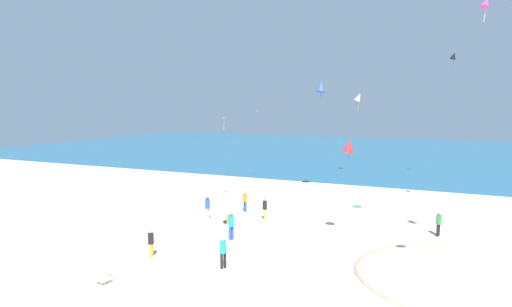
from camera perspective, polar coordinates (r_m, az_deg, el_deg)
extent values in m
plane|color=beige|center=(25.64, 2.74, -9.60)|extent=(120.00, 120.00, 0.00)
cube|color=#236084|center=(65.92, 14.22, 0.56)|extent=(120.00, 60.00, 0.05)
ellipsoid|color=beige|center=(18.70, 33.86, -17.42)|extent=(11.39, 7.97, 2.38)
cube|color=white|center=(17.41, -23.07, -18.00)|extent=(0.58, 0.59, 0.03)
cube|color=white|center=(17.46, -22.34, -17.18)|extent=(0.52, 0.30, 0.41)
cylinder|color=#B7B7BC|center=(17.18, -23.02, -18.64)|extent=(0.02, 0.02, 0.16)
cylinder|color=#B7B7BC|center=(17.56, -23.95, -18.11)|extent=(0.02, 0.02, 0.16)
cube|color=#339956|center=(28.23, 15.89, -8.06)|extent=(0.55, 0.39, 0.22)
cube|color=white|center=(28.19, 15.90, -7.81)|extent=(0.57, 0.40, 0.04)
cylinder|color=blue|center=(20.80, -3.79, -12.51)|extent=(0.14, 0.14, 0.80)
cylinder|color=blue|center=(20.70, -4.19, -12.61)|extent=(0.14, 0.14, 0.80)
cylinder|color=#19ADB2|center=(20.52, -4.01, -10.72)|extent=(0.43, 0.43, 0.60)
sphere|color=#A87A5B|center=(20.40, -4.02, -9.65)|extent=(0.22, 0.22, 0.22)
cylinder|color=black|center=(17.44, -4.99, -16.61)|extent=(0.13, 0.13, 0.75)
cylinder|color=black|center=(17.37, -5.52, -16.71)|extent=(0.13, 0.13, 0.75)
cylinder|color=#19ADB2|center=(17.15, -5.28, -14.64)|extent=(0.42, 0.42, 0.57)
sphere|color=tan|center=(17.01, -5.30, -13.47)|extent=(0.21, 0.21, 0.21)
cylinder|color=yellow|center=(19.28, -16.29, -14.56)|extent=(0.12, 0.12, 0.71)
cylinder|color=yellow|center=(19.14, -16.48, -14.73)|extent=(0.12, 0.12, 0.71)
cylinder|color=black|center=(18.99, -16.45, -12.90)|extent=(0.35, 0.35, 0.53)
sphere|color=tan|center=(18.87, -16.49, -11.89)|extent=(0.20, 0.20, 0.20)
cylinder|color=yellow|center=(24.28, 1.41, -9.66)|extent=(0.13, 0.13, 0.73)
cylinder|color=yellow|center=(24.13, 1.41, -9.78)|extent=(0.13, 0.13, 0.73)
cylinder|color=black|center=(24.03, 1.41, -8.27)|extent=(0.37, 0.37, 0.55)
sphere|color=#A87A5B|center=(23.93, 1.42, -7.43)|extent=(0.20, 0.20, 0.20)
cylinder|color=black|center=(23.72, 26.99, -10.88)|extent=(0.13, 0.13, 0.73)
cylinder|color=black|center=(23.87, 27.16, -10.78)|extent=(0.13, 0.13, 0.73)
cylinder|color=green|center=(23.61, 27.17, -9.36)|extent=(0.40, 0.40, 0.55)
sphere|color=tan|center=(23.52, 27.22, -8.51)|extent=(0.20, 0.20, 0.20)
cylinder|color=orange|center=(23.51, -4.31, -10.52)|extent=(0.40, 0.40, 0.52)
sphere|color=tan|center=(23.41, -4.32, -9.69)|extent=(0.21, 0.21, 0.21)
cube|color=black|center=(23.69, -4.72, -10.85)|extent=(0.42, 0.33, 0.15)
cylinder|color=white|center=(24.37, -7.85, -9.60)|extent=(0.14, 0.14, 0.78)
cylinder|color=white|center=(24.52, -7.63, -9.50)|extent=(0.14, 0.14, 0.78)
cylinder|color=blue|center=(24.26, -7.77, -8.01)|extent=(0.33, 0.33, 0.58)
sphere|color=brown|center=(24.16, -7.78, -7.12)|extent=(0.21, 0.21, 0.21)
cylinder|color=blue|center=(26.12, -1.87, -8.42)|extent=(0.13, 0.13, 0.75)
cylinder|color=blue|center=(25.98, -1.65, -8.50)|extent=(0.13, 0.13, 0.75)
cylinder|color=orange|center=(25.88, -1.77, -7.06)|extent=(0.41, 0.41, 0.56)
sphere|color=beige|center=(25.79, -1.77, -6.26)|extent=(0.21, 0.21, 0.21)
cone|color=#DB3DA8|center=(28.18, 32.84, 19.62)|extent=(0.87, 0.85, 0.76)
cylinder|color=white|center=(28.01, 32.73, 18.17)|extent=(0.16, 0.14, 0.95)
cone|color=blue|center=(30.95, 10.34, 10.52)|extent=(0.94, 1.08, 1.07)
cylinder|color=black|center=(30.92, 10.32, 9.35)|extent=(0.04, 0.06, 0.48)
cube|color=#1EADAD|center=(35.89, 0.27, 6.66)|extent=(0.20, 0.57, 0.58)
cylinder|color=blue|center=(35.90, 0.27, 5.70)|extent=(0.08, 0.03, 0.79)
cone|color=white|center=(40.21, 16.07, 8.64)|extent=(1.01, 0.78, 1.01)
cylinder|color=yellow|center=(40.20, 16.03, 7.32)|extent=(0.11, 0.04, 1.18)
cone|color=red|center=(20.08, 14.64, 1.16)|extent=(0.82, 0.71, 0.83)
cylinder|color=purple|center=(20.14, 14.60, -0.32)|extent=(0.11, 0.05, 0.44)
cone|color=black|center=(40.83, 29.02, 13.48)|extent=(0.86, 0.90, 0.78)
cylinder|color=blue|center=(40.74, 28.95, 12.44)|extent=(0.13, 0.16, 0.95)
pyramid|color=purple|center=(27.36, -5.16, 5.73)|extent=(0.35, 0.41, 0.13)
cylinder|color=#99DB33|center=(27.38, -5.15, 4.53)|extent=(0.08, 0.05, 0.67)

